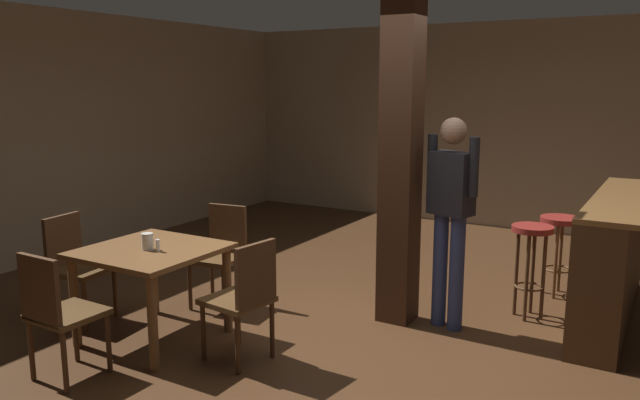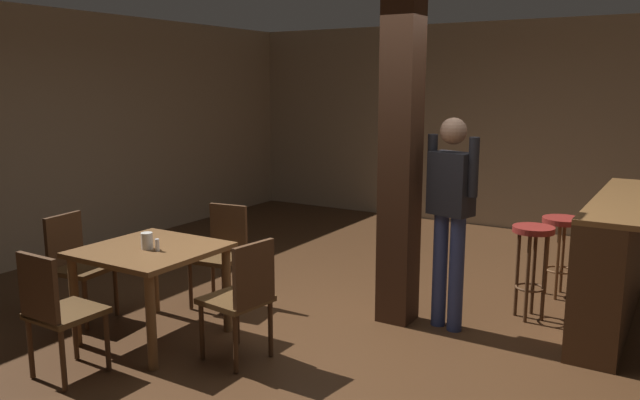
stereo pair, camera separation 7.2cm
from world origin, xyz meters
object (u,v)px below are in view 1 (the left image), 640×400
object	(u,v)px
chair_north	(221,250)
bar_counter	(613,257)
chair_south	(57,310)
bar_stool_near	(531,250)
chair_west	(75,262)
bar_stool_mid	(560,236)
standing_person	(451,208)
napkin_cup	(147,241)
chair_east	(245,295)
salt_shaker	(158,246)
dining_table	(151,263)

from	to	relation	value
chair_north	bar_counter	size ratio (longest dim) A/B	0.40
chair_south	bar_stool_near	size ratio (longest dim) A/B	1.11
chair_south	bar_stool_near	xyz separation A→B (m)	(2.44, 2.81, 0.09)
chair_south	chair_north	bearing A→B (deg)	90.90
chair_west	bar_stool_mid	size ratio (longest dim) A/B	1.18
chair_north	standing_person	distance (m)	2.07
chair_north	standing_person	xyz separation A→B (m)	(1.94, 0.51, 0.50)
napkin_cup	bar_counter	world-z (taller)	bar_counter
chair_north	chair_west	world-z (taller)	same
chair_north	chair_east	xyz separation A→B (m)	(0.91, -0.86, 0.00)
bar_stool_mid	bar_counter	bearing A→B (deg)	-38.07
chair_north	bar_stool_near	bearing A→B (deg)	23.65
chair_south	salt_shaker	distance (m)	0.85
chair_west	bar_stool_near	xyz separation A→B (m)	(3.27, 2.01, 0.09)
napkin_cup	bar_stool_near	bearing A→B (deg)	39.76
chair_west	bar_stool_mid	xyz separation A→B (m)	(3.38, 2.74, 0.07)
chair_north	bar_stool_near	world-z (taller)	chair_north
standing_person	bar_counter	bearing A→B (deg)	38.68
chair_north	dining_table	bearing A→B (deg)	-87.34
napkin_cup	standing_person	xyz separation A→B (m)	(1.88, 1.44, 0.20)
chair_west	salt_shaker	bearing A→B (deg)	0.07
standing_person	bar_stool_mid	size ratio (longest dim) A/B	2.28
chair_east	standing_person	distance (m)	1.78
salt_shaker	bar_stool_mid	distance (m)	3.65
chair_north	bar_stool_mid	world-z (taller)	chair_north
chair_west	bar_stool_mid	distance (m)	4.35
dining_table	chair_east	size ratio (longest dim) A/B	1.07
chair_north	salt_shaker	distance (m)	0.98
dining_table	bar_stool_mid	xyz separation A→B (m)	(2.53, 2.69, -0.04)
chair_west	standing_person	world-z (taller)	standing_person
chair_east	dining_table	bearing A→B (deg)	-178.03
salt_shaker	bar_counter	xyz separation A→B (m)	(2.90, 2.35, -0.24)
chair_south	bar_counter	world-z (taller)	bar_counter
chair_east	bar_stool_mid	size ratio (longest dim) A/B	1.18
chair_north	bar_stool_mid	distance (m)	3.14
standing_person	bar_stool_near	xyz separation A→B (m)	(0.53, 0.57, -0.40)
chair_west	bar_stool_mid	bearing A→B (deg)	39.04
salt_shaker	bar_counter	bearing A→B (deg)	38.96
dining_table	chair_south	distance (m)	0.85
chair_west	chair_east	bearing A→B (deg)	2.51
chair_north	salt_shaker	size ratio (longest dim) A/B	9.56
chair_north	napkin_cup	bearing A→B (deg)	-86.71
napkin_cup	standing_person	world-z (taller)	standing_person
chair_west	salt_shaker	world-z (taller)	chair_west
salt_shaker	bar_stool_mid	size ratio (longest dim) A/B	0.12
chair_west	salt_shaker	size ratio (longest dim) A/B	9.56
bar_counter	chair_north	bearing A→B (deg)	-155.19
dining_table	bar_stool_mid	size ratio (longest dim) A/B	1.26
chair_north	salt_shaker	xyz separation A→B (m)	(0.16, -0.93, 0.28)
chair_west	standing_person	size ratio (longest dim) A/B	0.52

